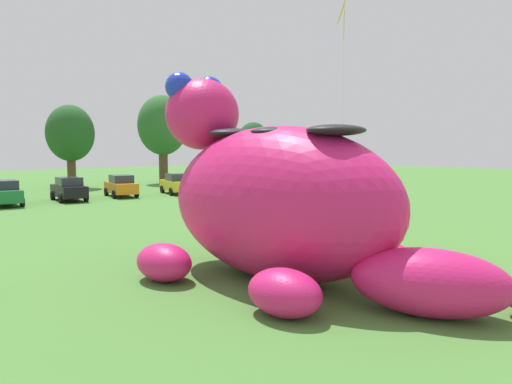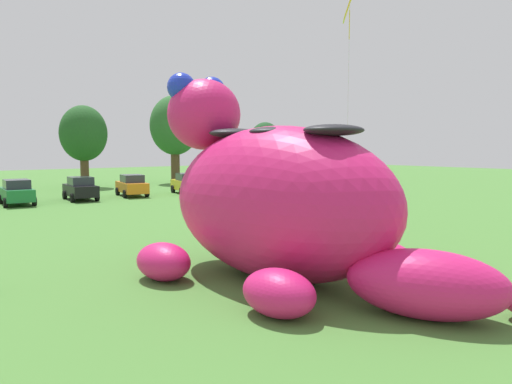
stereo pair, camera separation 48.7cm
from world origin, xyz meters
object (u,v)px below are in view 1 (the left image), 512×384
object	(u,v)px
giant_inflatable_creature	(279,201)
box_truck	(236,172)
car_black	(69,189)
car_yellow	(177,184)
car_green	(4,193)
tethered_flying_kite	(344,8)
car_orange	(121,186)

from	to	relation	value
giant_inflatable_creature	box_truck	world-z (taller)	giant_inflatable_creature
giant_inflatable_creature	car_black	world-z (taller)	giant_inflatable_creature
car_black	car_yellow	xyz separation A→B (m)	(8.64, -0.52, 0.00)
giant_inflatable_creature	car_green	world-z (taller)	giant_inflatable_creature
car_black	box_truck	world-z (taller)	box_truck
car_yellow	tethered_flying_kite	distance (m)	23.24
giant_inflatable_creature	tethered_flying_kite	xyz separation A→B (m)	(6.68, 3.26, 7.38)
car_green	car_black	xyz separation A→B (m)	(4.33, 0.36, 0.00)
car_green	tethered_flying_kite	distance (m)	24.67
car_yellow	tethered_flying_kite	size ratio (longest dim) A/B	0.41
car_black	box_truck	distance (m)	15.07
car_orange	tethered_flying_kite	bearing A→B (deg)	-88.97
car_green	box_truck	bearing A→B (deg)	0.01
car_green	car_black	distance (m)	4.35
car_green	tethered_flying_kite	bearing A→B (deg)	-67.37
car_black	giant_inflatable_creature	bearing A→B (deg)	-94.92
car_orange	car_green	bearing A→B (deg)	-175.31
car_orange	car_black	bearing A→B (deg)	-175.31
giant_inflatable_creature	car_green	bearing A→B (deg)	95.10
giant_inflatable_creature	tethered_flying_kite	distance (m)	10.47
car_yellow	tethered_flying_kite	bearing A→B (deg)	-101.01
giant_inflatable_creature	car_green	distance (m)	24.66
car_green	car_yellow	xyz separation A→B (m)	(12.97, -0.16, 0.00)
giant_inflatable_creature	car_black	xyz separation A→B (m)	(2.14, 24.88, -1.45)
car_green	car_black	size ratio (longest dim) A/B	0.99
giant_inflatable_creature	car_green	size ratio (longest dim) A/B	2.86
car_green	car_black	bearing A→B (deg)	4.70
car_green	car_yellow	bearing A→B (deg)	-0.72
tethered_flying_kite	giant_inflatable_creature	bearing A→B (deg)	-154.00
car_yellow	car_orange	bearing A→B (deg)	169.22
giant_inflatable_creature	car_black	size ratio (longest dim) A/B	2.84
box_truck	giant_inflatable_creature	bearing A→B (deg)	-125.03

